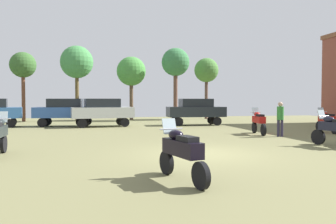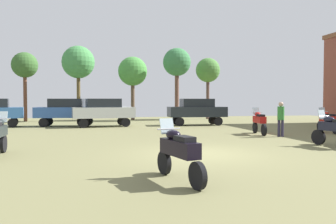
{
  "view_description": "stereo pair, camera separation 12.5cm",
  "coord_description": "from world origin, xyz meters",
  "px_view_note": "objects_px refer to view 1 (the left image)",
  "views": [
    {
      "loc": [
        -3.5,
        -11.28,
        1.91
      ],
      "look_at": [
        -0.39,
        4.01,
        1.36
      ],
      "focal_mm": 35.72,
      "sensor_mm": 36.0,
      "label": 1
    },
    {
      "loc": [
        -3.38,
        -11.3,
        1.91
      ],
      "look_at": [
        -0.39,
        4.01,
        1.36
      ],
      "focal_mm": 35.72,
      "sensor_mm": 36.0,
      "label": 2
    }
  ],
  "objects_px": {
    "car_3": "(196,110)",
    "tree_6": "(131,72)",
    "tree_2": "(77,63)",
    "motorcycle_5": "(181,151)",
    "motorcycle_7": "(259,121)",
    "tree_3": "(23,66)",
    "tree_5": "(176,63)",
    "person_1": "(280,116)",
    "car_4": "(66,110)",
    "motorcycle_1": "(335,129)",
    "motorcycle_3": "(327,120)",
    "tree_8": "(206,71)",
    "car_1": "(102,110)"
  },
  "relations": [
    {
      "from": "car_1",
      "to": "tree_5",
      "type": "bearing_deg",
      "value": -54.21
    },
    {
      "from": "car_3",
      "to": "person_1",
      "type": "relative_size",
      "value": 2.42
    },
    {
      "from": "car_1",
      "to": "tree_2",
      "type": "relative_size",
      "value": 0.66
    },
    {
      "from": "tree_3",
      "to": "tree_5",
      "type": "xyz_separation_m",
      "value": [
        13.67,
        -0.83,
        0.44
      ]
    },
    {
      "from": "motorcycle_3",
      "to": "tree_6",
      "type": "height_order",
      "value": "tree_6"
    },
    {
      "from": "motorcycle_7",
      "to": "car_4",
      "type": "xyz_separation_m",
      "value": [
        -11.07,
        8.06,
        0.45
      ]
    },
    {
      "from": "car_3",
      "to": "tree_2",
      "type": "height_order",
      "value": "tree_2"
    },
    {
      "from": "car_3",
      "to": "tree_2",
      "type": "bearing_deg",
      "value": 54.52
    },
    {
      "from": "motorcycle_1",
      "to": "person_1",
      "type": "relative_size",
      "value": 1.24
    },
    {
      "from": "car_3",
      "to": "tree_2",
      "type": "relative_size",
      "value": 0.64
    },
    {
      "from": "car_1",
      "to": "tree_3",
      "type": "distance_m",
      "value": 10.78
    },
    {
      "from": "car_3",
      "to": "tree_2",
      "type": "distance_m",
      "value": 12.2
    },
    {
      "from": "motorcycle_1",
      "to": "tree_3",
      "type": "distance_m",
      "value": 25.79
    },
    {
      "from": "car_1",
      "to": "tree_3",
      "type": "xyz_separation_m",
      "value": [
        -6.83,
        7.45,
        3.75
      ]
    },
    {
      "from": "tree_3",
      "to": "tree_6",
      "type": "height_order",
      "value": "tree_3"
    },
    {
      "from": "motorcycle_3",
      "to": "motorcycle_5",
      "type": "distance_m",
      "value": 14.57
    },
    {
      "from": "person_1",
      "to": "tree_3",
      "type": "relative_size",
      "value": 0.29
    },
    {
      "from": "motorcycle_1",
      "to": "car_4",
      "type": "xyz_separation_m",
      "value": [
        -11.73,
        13.33,
        0.44
      ]
    },
    {
      "from": "tree_3",
      "to": "person_1",
      "type": "bearing_deg",
      "value": -45.2
    },
    {
      "from": "tree_2",
      "to": "tree_8",
      "type": "height_order",
      "value": "tree_2"
    },
    {
      "from": "tree_2",
      "to": "tree_5",
      "type": "height_order",
      "value": "tree_2"
    },
    {
      "from": "motorcycle_3",
      "to": "tree_2",
      "type": "bearing_deg",
      "value": 140.45
    },
    {
      "from": "motorcycle_1",
      "to": "person_1",
      "type": "height_order",
      "value": "person_1"
    },
    {
      "from": "car_4",
      "to": "person_1",
      "type": "distance_m",
      "value": 14.94
    },
    {
      "from": "motorcycle_1",
      "to": "tree_3",
      "type": "height_order",
      "value": "tree_3"
    },
    {
      "from": "tree_3",
      "to": "tree_8",
      "type": "xyz_separation_m",
      "value": [
        17.17,
        0.55,
        -0.1
      ]
    },
    {
      "from": "motorcycle_7",
      "to": "car_3",
      "type": "xyz_separation_m",
      "value": [
        -1.5,
        7.26,
        0.45
      ]
    },
    {
      "from": "tree_5",
      "to": "person_1",
      "type": "bearing_deg",
      "value": -81.95
    },
    {
      "from": "motorcycle_1",
      "to": "motorcycle_5",
      "type": "xyz_separation_m",
      "value": [
        -7.42,
        -4.3,
        -0.02
      ]
    },
    {
      "from": "motorcycle_5",
      "to": "tree_6",
      "type": "xyz_separation_m",
      "value": [
        1.1,
        24.69,
        3.9
      ]
    },
    {
      "from": "motorcycle_5",
      "to": "motorcycle_7",
      "type": "distance_m",
      "value": 11.71
    },
    {
      "from": "motorcycle_7",
      "to": "tree_3",
      "type": "relative_size",
      "value": 0.35
    },
    {
      "from": "car_4",
      "to": "person_1",
      "type": "xyz_separation_m",
      "value": [
        11.59,
        -9.42,
        -0.11
      ]
    },
    {
      "from": "car_1",
      "to": "tree_3",
      "type": "height_order",
      "value": "tree_3"
    },
    {
      "from": "tree_8",
      "to": "motorcycle_1",
      "type": "bearing_deg",
      "value": -93.41
    },
    {
      "from": "car_3",
      "to": "tree_6",
      "type": "relative_size",
      "value": 0.72
    },
    {
      "from": "motorcycle_1",
      "to": "tree_6",
      "type": "xyz_separation_m",
      "value": [
        -6.32,
        20.4,
        3.88
      ]
    },
    {
      "from": "motorcycle_1",
      "to": "tree_5",
      "type": "distance_m",
      "value": 19.69
    },
    {
      "from": "car_3",
      "to": "tree_3",
      "type": "height_order",
      "value": "tree_3"
    },
    {
      "from": "motorcycle_5",
      "to": "tree_2",
      "type": "xyz_separation_m",
      "value": [
        -3.9,
        23.79,
        4.57
      ]
    },
    {
      "from": "motorcycle_3",
      "to": "car_4",
      "type": "distance_m",
      "value": 17.33
    },
    {
      "from": "motorcycle_5",
      "to": "tree_5",
      "type": "relative_size",
      "value": 0.32
    },
    {
      "from": "motorcycle_7",
      "to": "person_1",
      "type": "height_order",
      "value": "person_1"
    },
    {
      "from": "motorcycle_3",
      "to": "car_1",
      "type": "relative_size",
      "value": 0.47
    },
    {
      "from": "motorcycle_3",
      "to": "car_3",
      "type": "xyz_separation_m",
      "value": [
        -5.76,
        7.28,
        0.46
      ]
    },
    {
      "from": "motorcycle_5",
      "to": "tree_8",
      "type": "height_order",
      "value": "tree_8"
    },
    {
      "from": "tree_2",
      "to": "tree_5",
      "type": "bearing_deg",
      "value": -3.07
    },
    {
      "from": "tree_6",
      "to": "motorcycle_5",
      "type": "bearing_deg",
      "value": -92.55
    },
    {
      "from": "car_4",
      "to": "tree_6",
      "type": "distance_m",
      "value": 9.54
    },
    {
      "from": "motorcycle_3",
      "to": "car_1",
      "type": "xyz_separation_m",
      "value": [
        -12.71,
        7.13,
        0.46
      ]
    }
  ]
}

